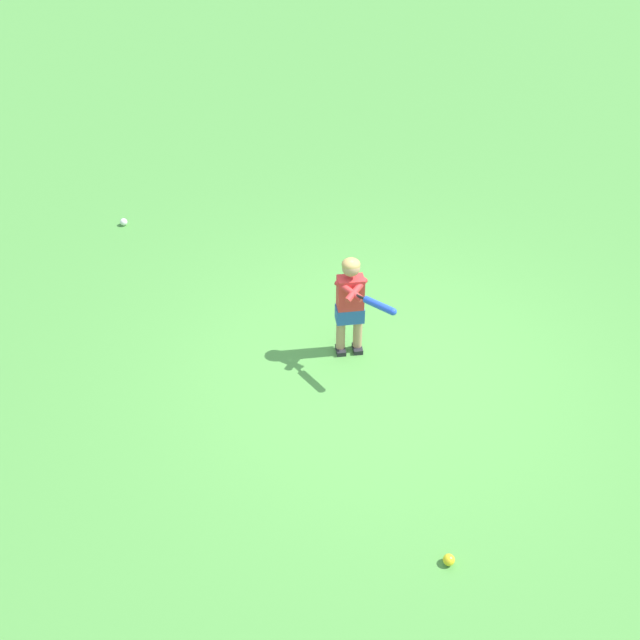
# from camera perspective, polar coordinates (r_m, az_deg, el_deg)

# --- Properties ---
(ground_plane) EXTENTS (40.00, 40.00, 0.00)m
(ground_plane) POSITION_cam_1_polar(r_m,az_deg,el_deg) (7.45, 4.71, -3.71)
(ground_plane) COLOR #519942
(child_batter) EXTENTS (0.73, 0.39, 1.08)m
(child_batter) POSITION_cam_1_polar(r_m,az_deg,el_deg) (7.23, 2.39, 1.54)
(child_batter) COLOR #232328
(child_batter) RESTS_ON ground
(play_ball_far_left) EXTENTS (0.09, 0.09, 0.09)m
(play_ball_far_left) POSITION_cam_1_polar(r_m,az_deg,el_deg) (9.91, -14.46, 7.11)
(play_ball_far_left) COLOR white
(play_ball_far_left) RESTS_ON ground
(play_ball_center_lawn) EXTENTS (0.09, 0.09, 0.09)m
(play_ball_center_lawn) POSITION_cam_1_polar(r_m,az_deg,el_deg) (6.02, 9.60, -17.25)
(play_ball_center_lawn) COLOR yellow
(play_ball_center_lawn) RESTS_ON ground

